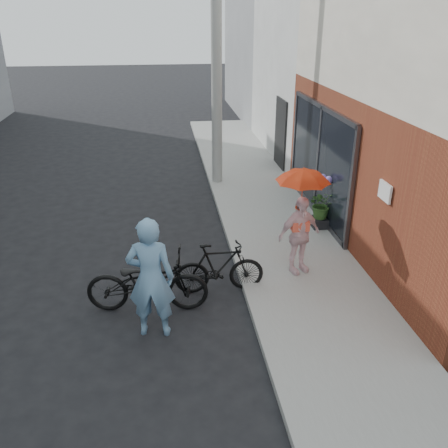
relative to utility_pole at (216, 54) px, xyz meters
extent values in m
plane|color=black|center=(-1.10, -6.00, -3.50)|extent=(80.00, 80.00, 0.00)
cube|color=gray|center=(1.00, -4.00, -3.44)|extent=(2.20, 24.00, 0.12)
cube|color=#9E9E99|center=(-0.16, -4.00, -3.44)|extent=(0.12, 24.00, 0.12)
cube|color=black|center=(2.06, -2.50, -2.14)|extent=(0.06, 3.80, 2.40)
cube|color=white|center=(2.06, -5.80, -1.68)|extent=(0.04, 0.40, 0.30)
cube|color=white|center=(6.10, 3.00, 0.00)|extent=(8.00, 6.00, 7.00)
cube|color=gray|center=(6.10, 10.00, 0.00)|extent=(8.00, 8.00, 7.00)
cylinder|color=#9E9E99|center=(0.00, 0.00, 0.00)|extent=(0.28, 0.28, 7.00)
imported|color=#6E9DC4|center=(-1.75, -6.58, -2.55)|extent=(0.75, 0.54, 1.91)
imported|color=black|center=(-1.84, -5.95, -2.99)|extent=(2.02, 0.88, 1.03)
imported|color=black|center=(-0.63, -5.55, -3.03)|extent=(1.55, 0.44, 0.93)
imported|color=#FFD5DB|center=(0.85, -5.23, -2.65)|extent=(0.92, 0.62, 1.45)
imported|color=#DF431A|center=(0.85, -5.23, -1.54)|extent=(0.89, 0.89, 0.78)
cube|color=black|center=(1.90, -3.39, -3.28)|extent=(0.40, 0.40, 0.21)
imported|color=#315823|center=(1.90, -3.39, -2.85)|extent=(0.58, 0.50, 0.64)
camera|label=1|loc=(-1.48, -12.61, 0.99)|focal=38.00mm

